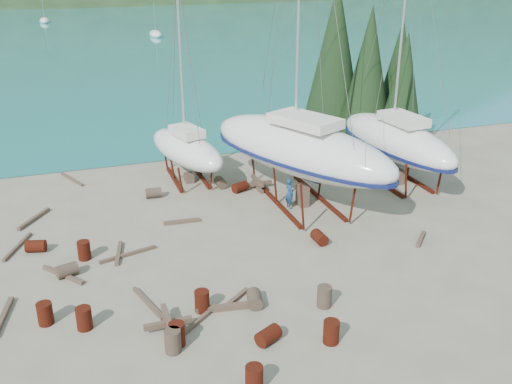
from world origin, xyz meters
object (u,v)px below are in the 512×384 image
object	(u,v)px
large_sailboat_near	(299,148)
small_sailboat_shore	(186,149)
worker	(289,193)
large_sailboat_far	(397,140)

from	to	relation	value
large_sailboat_near	small_sailboat_shore	bearing A→B (deg)	108.77
worker	large_sailboat_near	bearing A→B (deg)	-56.95
small_sailboat_shore	large_sailboat_far	bearing A→B (deg)	-35.66
large_sailboat_near	worker	xyz separation A→B (m)	(-0.82, -0.70, -2.31)
worker	small_sailboat_shore	bearing A→B (deg)	27.90
large_sailboat_near	small_sailboat_shore	world-z (taller)	large_sailboat_near
small_sailboat_shore	worker	world-z (taller)	small_sailboat_shore
large_sailboat_near	small_sailboat_shore	size ratio (longest dim) A/B	1.62
small_sailboat_shore	worker	distance (m)	7.51
small_sailboat_shore	worker	bearing A→B (deg)	-70.56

